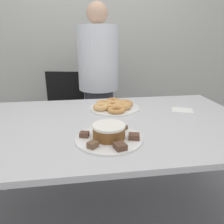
{
  "coord_description": "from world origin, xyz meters",
  "views": [
    {
      "loc": [
        -0.15,
        -1.23,
        1.25
      ],
      "look_at": [
        0.03,
        0.01,
        0.82
      ],
      "focal_mm": 35.0,
      "sensor_mm": 36.0,
      "label": 1
    }
  ],
  "objects": [
    {
      "name": "donut_6",
      "position": [
        0.14,
        0.22,
        0.79
      ],
      "size": [
        0.12,
        0.12,
        0.04
      ],
      "color": "tan",
      "rests_on": "plate_donuts"
    },
    {
      "name": "lamington_1",
      "position": [
        -0.05,
        -0.12,
        0.78
      ],
      "size": [
        0.06,
        0.06,
        0.02
      ],
      "rotation": [
        0.0,
        0.0,
        1.85
      ],
      "color": "brown",
      "rests_on": "plate_cake"
    },
    {
      "name": "lamington_4",
      "position": [
        0.02,
        -0.36,
        0.78
      ],
      "size": [
        0.06,
        0.07,
        0.03
      ],
      "rotation": [
        0.0,
        0.0,
        4.99
      ],
      "color": "brown",
      "rests_on": "plate_cake"
    },
    {
      "name": "person_standing",
      "position": [
        0.03,
        0.91,
        0.8
      ],
      "size": [
        0.39,
        0.39,
        1.54
      ],
      "color": "#383842",
      "rests_on": "ground_plane"
    },
    {
      "name": "donut_0",
      "position": [
        0.08,
        0.25,
        0.78
      ],
      "size": [
        0.13,
        0.13,
        0.04
      ],
      "color": "tan",
      "rests_on": "plate_donuts"
    },
    {
      "name": "plate_donuts",
      "position": [
        0.08,
        0.25,
        0.76
      ],
      "size": [
        0.36,
        0.36,
        0.01
      ],
      "color": "white",
      "rests_on": "table"
    },
    {
      "name": "lamington_2",
      "position": [
        -0.14,
        -0.21,
        0.78
      ],
      "size": [
        0.05,
        0.05,
        0.02
      ],
      "rotation": [
        0.0,
        0.0,
        2.9
      ],
      "color": "brown",
      "rests_on": "plate_cake"
    },
    {
      "name": "table",
      "position": [
        0.0,
        0.0,
        0.68
      ],
      "size": [
        1.8,
        1.05,
        0.76
      ],
      "color": "silver",
      "rests_on": "ground_plane"
    },
    {
      "name": "frosted_cake",
      "position": [
        -0.02,
        -0.24,
        0.8
      ],
      "size": [
        0.16,
        0.16,
        0.07
      ],
      "color": "brown",
      "rests_on": "plate_cake"
    },
    {
      "name": "wall_back",
      "position": [
        0.0,
        1.63,
        1.3
      ],
      "size": [
        8.0,
        0.05,
        2.6
      ],
      "color": "beige",
      "rests_on": "ground_plane"
    },
    {
      "name": "lamington_3",
      "position": [
        -0.11,
        -0.33,
        0.78
      ],
      "size": [
        0.06,
        0.06,
        0.03
      ],
      "rotation": [
        0.0,
        0.0,
        3.95
      ],
      "color": "brown",
      "rests_on": "plate_cake"
    },
    {
      "name": "donut_3",
      "position": [
        0.01,
        0.3,
        0.78
      ],
      "size": [
        0.11,
        0.11,
        0.04
      ],
      "color": "tan",
      "rests_on": "plate_donuts"
    },
    {
      "name": "ground_plane",
      "position": [
        0.0,
        0.0,
        0.0
      ],
      "size": [
        12.0,
        12.0,
        0.0
      ],
      "primitive_type": "plane",
      "color": "slate"
    },
    {
      "name": "donut_4",
      "position": [
        -0.01,
        0.22,
        0.78
      ],
      "size": [
        0.11,
        0.11,
        0.04
      ],
      "color": "#E5AD66",
      "rests_on": "plate_donuts"
    },
    {
      "name": "office_chair_left",
      "position": [
        -0.35,
        0.94,
        0.43
      ],
      "size": [
        0.53,
        0.53,
        0.9
      ],
      "rotation": [
        0.0,
        0.0,
        -0.22
      ],
      "color": "black",
      "rests_on": "ground_plane"
    },
    {
      "name": "napkin",
      "position": [
        0.55,
        0.13,
        0.76
      ],
      "size": [
        0.17,
        0.16,
        0.01
      ],
      "color": "white",
      "rests_on": "table"
    },
    {
      "name": "plate_cake",
      "position": [
        -0.02,
        -0.24,
        0.76
      ],
      "size": [
        0.34,
        0.34,
        0.01
      ],
      "color": "white",
      "rests_on": "table"
    },
    {
      "name": "lamington_0",
      "position": [
        0.07,
        -0.15,
        0.78
      ],
      "size": [
        0.06,
        0.06,
        0.02
      ],
      "rotation": [
        0.0,
        0.0,
        0.8
      ],
      "color": "brown",
      "rests_on": "plate_cake"
    },
    {
      "name": "donut_1",
      "position": [
        0.17,
        0.28,
        0.78
      ],
      "size": [
        0.12,
        0.12,
        0.03
      ],
      "color": "#D18E4C",
      "rests_on": "plate_donuts"
    },
    {
      "name": "donut_5",
      "position": [
        0.08,
        0.15,
        0.78
      ],
      "size": [
        0.12,
        0.12,
        0.03
      ],
      "color": "#D18E4C",
      "rests_on": "plate_donuts"
    },
    {
      "name": "donut_2",
      "position": [
        0.09,
        0.36,
        0.78
      ],
      "size": [
        0.1,
        0.1,
        0.03
      ],
      "color": "#D18E4C",
      "rests_on": "plate_donuts"
    },
    {
      "name": "lamington_5",
      "position": [
        0.1,
        -0.27,
        0.78
      ],
      "size": [
        0.06,
        0.06,
        0.03
      ],
      "rotation": [
        0.0,
        0.0,
        6.04
      ],
      "color": "brown",
      "rests_on": "plate_cake"
    }
  ]
}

